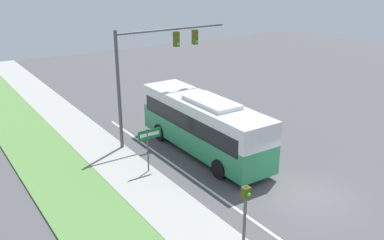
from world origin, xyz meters
name	(u,v)px	position (x,y,z in m)	size (l,w,h in m)	color
ground_plane	(307,196)	(0.00, 0.00, 0.00)	(80.00, 80.00, 0.00)	#4C4C4F
sidewalk	(204,238)	(-6.20, 0.00, 0.06)	(2.80, 80.00, 0.12)	#9E9E99
lane_divider_near	(251,219)	(-3.60, 0.00, 0.00)	(0.14, 30.00, 0.01)	silver
bus	(203,123)	(-1.26, 7.02, 1.91)	(2.64, 10.09, 3.50)	#2D8956
signal_gantry	(152,61)	(-2.82, 10.22, 5.17)	(7.58, 0.41, 7.19)	#4C4C51
pedestrian_signal	(245,212)	(-5.77, -1.96, 2.17)	(0.28, 0.34, 3.20)	#4C4C51
street_sign	(149,141)	(-5.16, 6.50, 1.83)	(1.33, 0.08, 2.54)	#4C4C51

